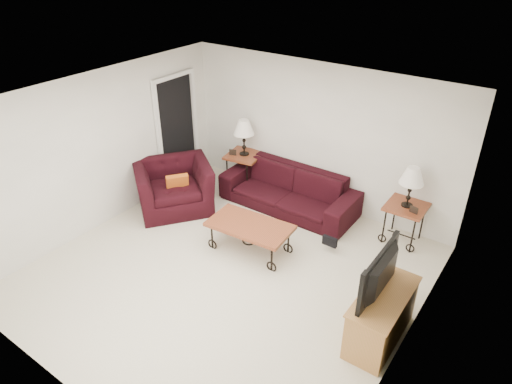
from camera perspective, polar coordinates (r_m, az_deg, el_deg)
ground at (r=6.71m, az=-3.52°, el=-9.87°), size 5.00×5.00×0.00m
wall_back at (r=7.88m, az=7.67°, el=6.87°), size 5.00×0.02×2.50m
wall_front at (r=4.73m, az=-23.77°, el=-13.11°), size 5.00×0.02×2.50m
wall_left at (r=7.67m, az=-18.64°, el=4.88°), size 0.02×5.00×2.50m
wall_right at (r=5.06m, az=19.05°, el=-8.89°), size 0.02×5.00×2.50m
ceiling at (r=5.48m, az=-4.33°, el=10.75°), size 5.00×5.00×0.00m
doorway at (r=8.71m, az=-9.74°, el=7.32°), size 0.08×0.94×2.04m
sofa at (r=8.00m, az=4.08°, el=0.26°), size 2.40×0.94×0.70m
side_table_left at (r=8.68m, az=-1.44°, el=2.70°), size 0.71×0.71×0.67m
side_table_right at (r=7.50m, az=17.81°, el=-3.71°), size 0.59×0.59×0.64m
lamp_left at (r=8.40m, az=-1.50°, el=6.77°), size 0.44×0.44×0.67m
lamp_right at (r=7.18m, az=18.58°, el=0.58°), size 0.37×0.37×0.64m
photo_frame_left at (r=8.49m, az=-2.90°, el=4.94°), size 0.13×0.06×0.11m
photo_frame_right at (r=7.15m, az=18.98°, el=-2.11°), size 0.13×0.04×0.11m
coffee_table at (r=6.98m, az=-0.76°, el=-5.62°), size 1.29×0.77×0.47m
armchair at (r=8.09m, az=-10.16°, el=0.67°), size 1.64×1.67×0.82m
throw_pillow at (r=7.91m, az=-9.71°, el=0.92°), size 0.30×0.36×0.37m
tv_stand at (r=5.77m, az=15.25°, el=-14.70°), size 0.46×1.10×0.66m
television at (r=5.37m, az=15.92°, el=-9.89°), size 0.13×0.99×0.57m
backpack at (r=7.13m, az=9.62°, el=-5.31°), size 0.41×0.35×0.46m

